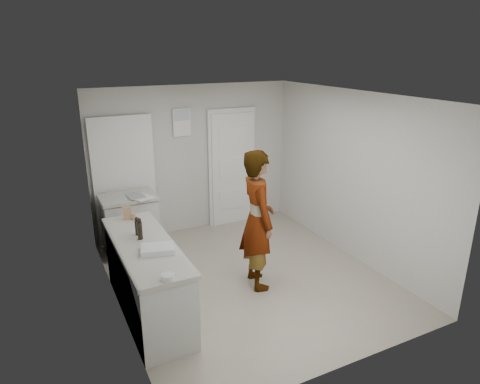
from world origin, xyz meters
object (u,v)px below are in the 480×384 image
spice_jar (134,217)px  baking_dish (158,249)px  oil_cruet_a (137,226)px  oil_cruet_b (140,229)px  person (258,220)px  egg_bowl (168,277)px  cake_mix_box (127,213)px

spice_jar → baking_dish: 1.04m
oil_cruet_a → oil_cruet_b: (-0.00, -0.14, 0.02)m
person → oil_cruet_b: size_ratio=6.98×
spice_jar → egg_bowl: (-0.07, -1.66, -0.02)m
person → spice_jar: person is taller
person → egg_bowl: person is taller
person → baking_dish: bearing=110.7°
person → oil_cruet_b: bearing=94.5°
person → spice_jar: size_ratio=22.13×
spice_jar → oil_cruet_a: size_ratio=0.37×
person → oil_cruet_a: 1.53m
oil_cruet_a → baking_dish: size_ratio=0.56×
oil_cruet_b → egg_bowl: bearing=-89.3°
cake_mix_box → oil_cruet_a: 0.55m
oil_cruet_b → baking_dish: 0.43m
person → cake_mix_box: size_ratio=10.77×
cake_mix_box → oil_cruet_a: oil_cruet_a is taller
oil_cruet_b → egg_bowl: 1.04m
oil_cruet_a → oil_cruet_b: 0.14m
egg_bowl → person: bearing=31.4°
cake_mix_box → oil_cruet_b: (-0.00, -0.68, 0.04)m
cake_mix_box → egg_bowl: 1.72m
cake_mix_box → baking_dish: (0.09, -1.09, -0.06)m
oil_cruet_b → egg_bowl: size_ratio=2.05×
egg_bowl → baking_dish: bearing=82.9°
spice_jar → oil_cruet_a: 0.50m
person → spice_jar: 1.61m
person → oil_cruet_a: (-1.50, 0.26, 0.10)m
egg_bowl → spice_jar: bearing=87.7°
spice_jar → egg_bowl: bearing=-92.3°
spice_jar → oil_cruet_a: bearing=-98.7°
cake_mix_box → spice_jar: bearing=-24.4°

